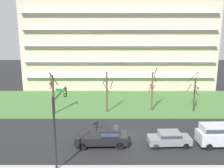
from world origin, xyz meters
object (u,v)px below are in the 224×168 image
object	(u,v)px
tree_far_left	(54,92)
tree_center	(153,90)
pickup_black_center_left	(104,137)
van_silver_near_left	(224,133)
traffic_signal_mast	(59,114)
tree_left	(108,91)
tree_right	(195,93)
sedan_gray_center_right	(170,138)

from	to	relation	value
tree_far_left	tree_center	size ratio (longest dim) A/B	0.93
tree_far_left	pickup_black_center_left	bearing A→B (deg)	-53.02
van_silver_near_left	traffic_signal_mast	distance (m)	16.89
tree_left	tree_right	size ratio (longest dim) A/B	1.02
tree_left	tree_center	size ratio (longest dim) A/B	0.92
tree_left	tree_center	world-z (taller)	tree_center
tree_right	sedan_gray_center_right	bearing A→B (deg)	-119.39
van_silver_near_left	tree_center	bearing A→B (deg)	113.50
pickup_black_center_left	tree_far_left	bearing A→B (deg)	125.57
pickup_black_center_left	tree_center	bearing A→B (deg)	57.62
tree_far_left	sedan_gray_center_right	distance (m)	17.85
tree_center	tree_right	xyz separation A→B (m)	(6.21, -0.41, -0.29)
tree_center	tree_right	world-z (taller)	tree_center
tree_left	sedan_gray_center_right	distance (m)	12.86
tree_center	tree_far_left	bearing A→B (deg)	-174.55
tree_far_left	van_silver_near_left	size ratio (longest dim) A/B	1.18
tree_center	tree_right	size ratio (longest dim) A/B	1.12
tree_far_left	van_silver_near_left	world-z (taller)	tree_far_left
tree_right	traffic_signal_mast	bearing A→B (deg)	-140.65
tree_center	traffic_signal_mast	xyz separation A→B (m)	(-10.81, -14.36, 1.26)
tree_far_left	traffic_signal_mast	world-z (taller)	traffic_signal_mast
sedan_gray_center_right	tree_left	bearing A→B (deg)	119.48
tree_far_left	van_silver_near_left	distance (m)	22.59
pickup_black_center_left	traffic_signal_mast	xyz separation A→B (m)	(-3.90, -2.83, 3.49)
sedan_gray_center_right	traffic_signal_mast	xyz separation A→B (m)	(-10.75, -2.83, 3.64)
pickup_black_center_left	sedan_gray_center_right	xyz separation A→B (m)	(6.86, -0.01, -0.14)
tree_far_left	sedan_gray_center_right	xyz separation A→B (m)	(14.49, -10.15, -2.41)
van_silver_near_left	sedan_gray_center_right	bearing A→B (deg)	177.84
van_silver_near_left	tree_right	bearing A→B (deg)	84.42
sedan_gray_center_right	tree_far_left	bearing A→B (deg)	142.42
tree_left	tree_far_left	bearing A→B (deg)	-175.86
tree_far_left	tree_right	xyz separation A→B (m)	(20.76, 0.98, -0.31)
tree_far_left	traffic_signal_mast	xyz separation A→B (m)	(3.74, -12.97, 1.23)
tree_far_left	tree_center	xyz separation A→B (m)	(14.55, 1.39, -0.02)
tree_right	van_silver_near_left	xyz separation A→B (m)	(-0.66, -11.13, -1.57)
van_silver_near_left	sedan_gray_center_right	world-z (taller)	van_silver_near_left
pickup_black_center_left	tree_left	bearing A→B (deg)	87.80
tree_right	tree_center	bearing A→B (deg)	176.25
tree_left	tree_right	distance (m)	12.99
tree_right	van_silver_near_left	world-z (taller)	tree_right
tree_center	tree_right	bearing A→B (deg)	-3.75
tree_left	van_silver_near_left	size ratio (longest dim) A/B	1.17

